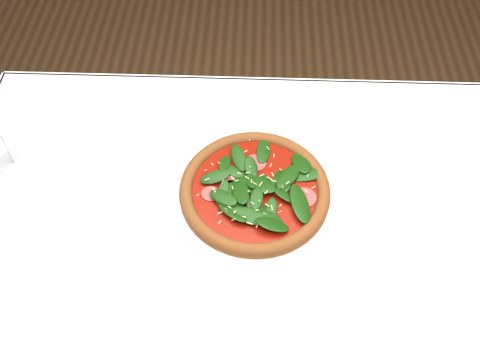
{
  "coord_description": "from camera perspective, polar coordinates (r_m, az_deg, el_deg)",
  "views": [
    {
      "loc": [
        -0.06,
        -0.46,
        1.53
      ],
      "look_at": [
        -0.08,
        0.11,
        0.77
      ],
      "focal_mm": 40.0,
      "sensor_mm": 36.0,
      "label": 1
    }
  ],
  "objects": [
    {
      "name": "dining_table",
      "position": [
        0.99,
        4.38,
        -9.5
      ],
      "size": [
        1.21,
        0.81,
        0.75
      ],
      "color": "white",
      "rests_on": "ground"
    },
    {
      "name": "pizza",
      "position": [
        0.93,
        1.58,
        -0.94
      ],
      "size": [
        0.31,
        0.31,
        0.03
      ],
      "rotation": [
        0.0,
        0.0,
        -0.18
      ],
      "color": "brown",
      "rests_on": "plate"
    },
    {
      "name": "plate",
      "position": [
        0.95,
        1.56,
        -1.57
      ],
      "size": [
        0.31,
        0.31,
        0.01
      ],
      "color": "silver",
      "rests_on": "dining_table"
    }
  ]
}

